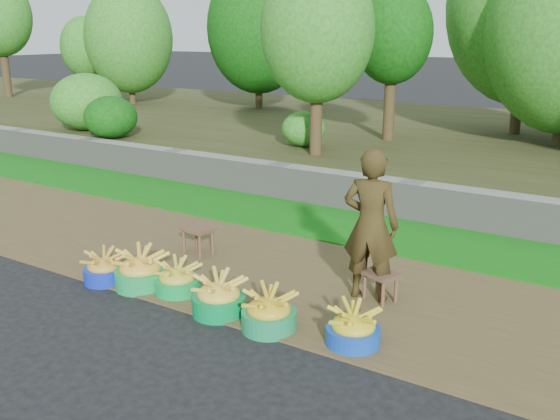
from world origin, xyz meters
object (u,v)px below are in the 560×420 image
Objects in this scene: basin_e at (269,312)px; stool_right at (381,278)px; basin_d at (219,297)px; stool_left at (198,232)px; vendor_woman at (371,225)px; basin_f at (353,329)px; basin_a at (105,268)px; basin_b at (141,271)px; basin_c at (177,280)px.

stool_right is (0.60, 1.09, 0.09)m from basin_e.
stool_left is at bearing 136.67° from basin_d.
basin_e reaches higher than stool_left.
vendor_woman is at bearing 45.63° from basin_d.
basin_e is at bearing -169.63° from basin_f.
basin_d reaches higher than basin_e.
basin_a is 0.83× the size of basin_b.
stool_left is (-2.57, 1.03, 0.13)m from basin_f.
vendor_woman is at bearing 23.42° from basin_a.
basin_e is at bearing 0.63° from basin_a.
vendor_woman is at bearing 28.91° from basin_c.
basin_d is (1.52, 0.04, 0.02)m from basin_a.
basin_b reaches higher than basin_e.
basin_b is 2.48m from stool_right.
stool_right is at bearing 22.50° from basin_a.
stool_right is (1.18, 1.08, 0.08)m from basin_d.
basin_e is 1.19× the size of stool_left.
basin_c is (0.87, 0.18, 0.00)m from basin_a.
vendor_woman is at bearing 66.78° from basin_e.
stool_right is at bearing 24.10° from basin_b.
basin_c is 1.14× the size of stool_right.
basin_d reaches higher than basin_f.
basin_f is (2.00, -0.01, 0.00)m from basin_c.
basin_c is at bearing 167.98° from basin_d.
basin_b is 1.09× the size of basin_e.
stool_right is (2.70, 1.12, 0.10)m from basin_a.
basin_e reaches higher than basin_a.
basin_e is 1.33m from vendor_woman.
basin_b reaches higher than stool_right.
basin_c is at bearing 11.45° from basin_a.
basin_b reaches higher than stool_left.
basin_f is at bearing 97.88° from vendor_woman.
basin_c is at bearing 9.44° from basin_b.
basin_b is 1.16× the size of basin_f.
basin_d is 1.26× the size of stool_right.
basin_f is (2.87, 0.16, 0.01)m from basin_a.
stool_left is 2.40m from stool_right.
basin_e reaches higher than basin_f.
basin_b is 1.07× the size of basin_d.
vendor_woman is (2.27, -0.08, 0.50)m from stool_left.
vendor_woman is (1.05, 1.07, 0.61)m from basin_d.
basin_a is at bearing -166.51° from basin_b.
stool_left is at bearing 76.00° from basin_a.
basin_d is 1.09× the size of basin_f.
stool_right is (2.40, -0.08, -0.03)m from stool_left.
basin_b is 1.10m from stool_left.
basin_a is at bearing -176.73° from basin_f.
stool_right is (-0.18, 0.95, 0.10)m from basin_f.
basin_e is at bearing -7.17° from basin_c.
basin_a is 0.96× the size of basin_f.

